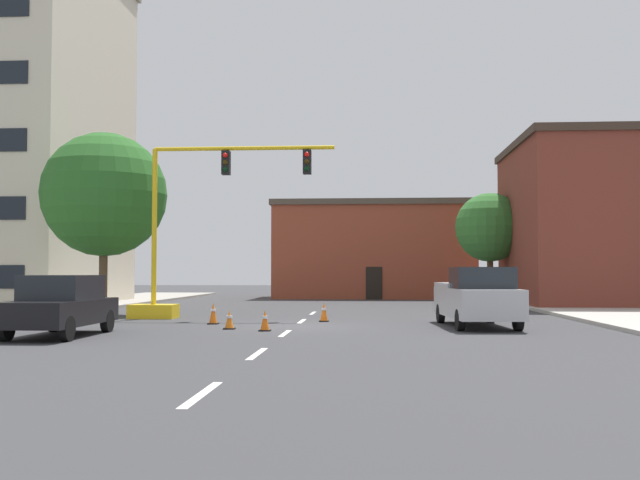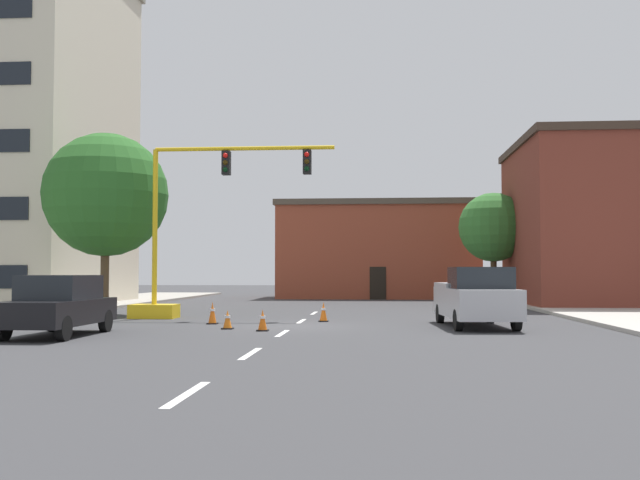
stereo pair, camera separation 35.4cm
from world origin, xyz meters
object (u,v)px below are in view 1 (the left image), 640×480
at_px(tree_right_far, 490,228).
at_px(traffic_cone_roadside_b, 324,312).
at_px(tree_left_near, 104,195).
at_px(pickup_truck_silver, 477,298).
at_px(traffic_signal_gantry, 178,263).
at_px(sedan_black_near_left, 61,305).
at_px(traffic_cone_roadside_d, 213,313).
at_px(traffic_cone_roadside_a, 265,321).
at_px(traffic_cone_roadside_c, 229,320).

height_order(tree_right_far, traffic_cone_roadside_b, tree_right_far).
bearing_deg(tree_left_near, pickup_truck_silver, -21.37).
bearing_deg(traffic_signal_gantry, tree_left_near, 151.80).
distance_m(sedan_black_near_left, traffic_cone_roadside_d, 6.16).
height_order(tree_left_near, traffic_cone_roadside_a, tree_left_near).
relative_size(sedan_black_near_left, traffic_cone_roadside_d, 5.82).
xyz_separation_m(tree_right_far, traffic_cone_roadside_c, (-11.61, -20.52, -4.17)).
bearing_deg(traffic_signal_gantry, pickup_truck_silver, -18.88).
relative_size(traffic_cone_roadside_b, traffic_cone_roadside_c, 1.18).
distance_m(traffic_cone_roadside_b, traffic_cone_roadside_d, 4.12).
height_order(tree_left_near, traffic_cone_roadside_d, tree_left_near).
relative_size(traffic_signal_gantry, tree_left_near, 1.03).
bearing_deg(traffic_cone_roadside_d, pickup_truck_silver, -4.39).
xyz_separation_m(traffic_signal_gantry, pickup_truck_silver, (11.15, -3.81, -1.21)).
relative_size(tree_right_far, traffic_cone_roadside_b, 9.04).
bearing_deg(pickup_truck_silver, traffic_cone_roadside_a, -161.91).
distance_m(tree_right_far, sedan_black_near_left, 28.56).
relative_size(tree_left_near, traffic_cone_roadside_c, 12.84).
bearing_deg(tree_left_near, traffic_cone_roadside_d, -41.25).
relative_size(tree_left_near, pickup_truck_silver, 1.42).
xyz_separation_m(traffic_cone_roadside_b, traffic_cone_roadside_d, (-3.81, -1.57, 0.03)).
xyz_separation_m(pickup_truck_silver, traffic_cone_roadside_a, (-6.83, -2.23, -0.65)).
bearing_deg(traffic_cone_roadside_a, tree_left_near, 135.15).
height_order(tree_left_near, traffic_cone_roadside_b, tree_left_near).
distance_m(traffic_signal_gantry, sedan_black_near_left, 8.48).
height_order(traffic_signal_gantry, sedan_black_near_left, traffic_signal_gantry).
relative_size(traffic_signal_gantry, tree_right_far, 1.24).
xyz_separation_m(traffic_cone_roadside_a, traffic_cone_roadside_d, (-2.25, 2.93, 0.06)).
bearing_deg(sedan_black_near_left, tree_right_far, 55.82).
relative_size(tree_left_near, traffic_cone_roadside_b, 10.86).
height_order(traffic_cone_roadside_a, traffic_cone_roadside_d, traffic_cone_roadside_d).
height_order(sedan_black_near_left, traffic_cone_roadside_c, sedan_black_near_left).
xyz_separation_m(traffic_cone_roadside_b, traffic_cone_roadside_c, (-2.81, -3.83, -0.06)).
bearing_deg(pickup_truck_silver, tree_left_near, 158.63).
xyz_separation_m(traffic_signal_gantry, traffic_cone_roadside_a, (4.32, -6.04, -1.86)).
height_order(tree_right_far, pickup_truck_silver, tree_right_far).
relative_size(traffic_cone_roadside_a, traffic_cone_roadside_c, 1.09).
bearing_deg(traffic_cone_roadside_c, traffic_cone_roadside_a, -28.44).
xyz_separation_m(tree_right_far, traffic_cone_roadside_d, (-12.62, -18.26, -4.09)).
bearing_deg(traffic_signal_gantry, tree_right_far, 45.87).
distance_m(sedan_black_near_left, traffic_cone_roadside_a, 6.01).
distance_m(tree_right_far, pickup_truck_silver, 19.60).
xyz_separation_m(traffic_signal_gantry, traffic_cone_roadside_c, (3.08, -5.37, -1.89)).
xyz_separation_m(tree_left_near, traffic_cone_roadside_d, (5.88, -5.15, -4.78)).
xyz_separation_m(tree_left_near, sedan_black_near_left, (2.58, -10.33, -4.27)).
height_order(traffic_signal_gantry, traffic_cone_roadside_c, traffic_signal_gantry).
bearing_deg(traffic_cone_roadside_a, tree_right_far, 63.92).
bearing_deg(tree_left_near, traffic_cone_roadside_c, -47.11).
bearing_deg(sedan_black_near_left, tree_left_near, 104.01).
height_order(sedan_black_near_left, traffic_cone_roadside_a, sedan_black_near_left).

